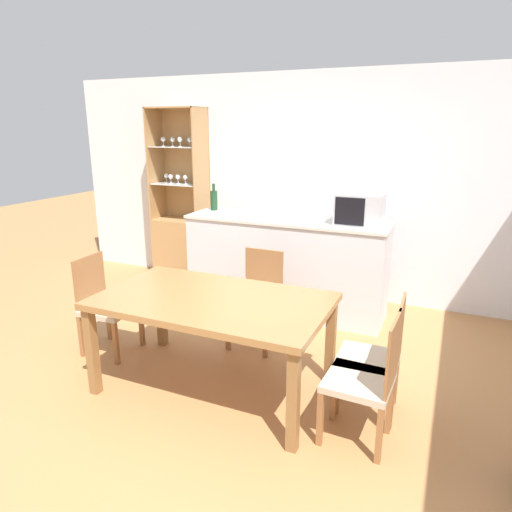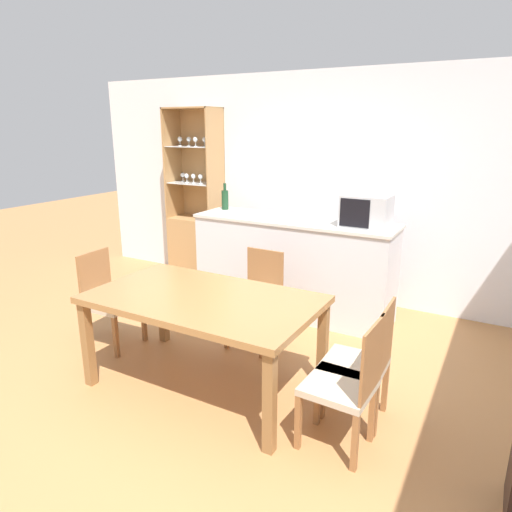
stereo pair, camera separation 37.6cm
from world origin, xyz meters
name	(u,v)px [view 1 (the left image)]	position (x,y,z in m)	size (l,w,h in m)	color
ground_plane	(216,408)	(0.00, 0.00, 0.00)	(18.00, 18.00, 0.00)	#B27A47
wall_back	(323,187)	(0.00, 2.63, 1.27)	(6.80, 0.06, 2.55)	silver
kitchen_counter	(286,265)	(-0.18, 1.92, 0.51)	(2.15, 0.60, 1.03)	silver
display_cabinet	(182,233)	(-1.81, 2.42, 0.61)	(0.69, 0.39, 2.18)	tan
dining_table	(213,307)	(-0.14, 0.25, 0.66)	(1.70, 1.00, 0.74)	olive
dining_chair_side_right_far	(375,358)	(1.03, 0.40, 0.43)	(0.42, 0.42, 0.87)	#C1B299
dining_chair_head_far	(257,300)	(-0.14, 1.06, 0.43)	(0.42, 0.42, 0.87)	#C1B299
dining_chair_side_right_near	(366,380)	(1.03, 0.09, 0.43)	(0.42, 0.42, 0.87)	#C1B299
dining_chair_side_left_far	(105,306)	(-1.31, 0.39, 0.43)	(0.42, 0.42, 0.87)	#C1B299
microwave	(360,209)	(0.57, 1.93, 1.18)	(0.44, 0.36, 0.30)	#B7BABF
wine_bottle	(214,200)	(-1.11, 2.05, 1.14)	(0.08, 0.08, 0.30)	#193D23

